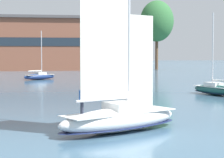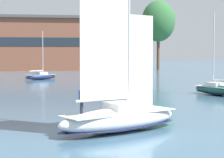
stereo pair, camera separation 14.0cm
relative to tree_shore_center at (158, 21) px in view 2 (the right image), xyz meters
name	(u,v)px [view 2 (the right image)]	position (x,y,z in m)	size (l,w,h in m)	color
ground_plane	(120,131)	(-27.02, -88.70, -13.15)	(400.00, 400.00, 0.00)	#42667F
waterfront_building	(52,43)	(-28.69, 3.59, -6.04)	(43.88, 15.72, 14.15)	brown
tree_shore_center	(158,21)	(0.00, 0.00, 0.00)	(9.13, 9.13, 18.79)	brown
sailboat_main	(120,116)	(-27.02, -88.70, -12.15)	(9.14, 6.49, 12.39)	silver
sailboat_moored_near_marina	(41,76)	(-31.80, -36.98, -12.56)	(6.24, 4.82, 8.64)	navy
sailboat_moored_mid_channel	(216,89)	(-11.91, -68.08, -12.50)	(4.22, 7.14, 9.49)	#194C47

